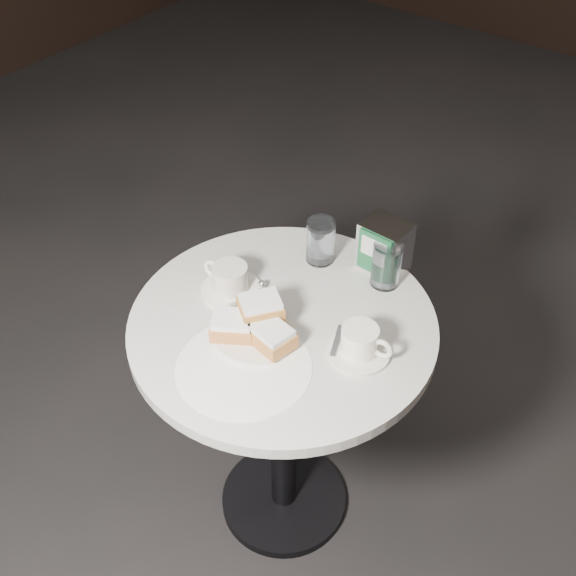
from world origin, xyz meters
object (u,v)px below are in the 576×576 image
(cafe_table, at_px, (283,379))
(coffee_cup_right, at_px, (360,343))
(coffee_cup_left, at_px, (230,281))
(water_glass_right, at_px, (386,265))
(beignet_plate, at_px, (255,327))
(water_glass_left, at_px, (321,242))
(napkin_dispenser, at_px, (384,246))

(cafe_table, relative_size, coffee_cup_right, 4.78)
(coffee_cup_left, bearing_deg, cafe_table, -3.45)
(water_glass_right, bearing_deg, coffee_cup_right, -71.24)
(beignet_plate, height_order, water_glass_left, water_glass_left)
(cafe_table, relative_size, beignet_plate, 3.35)
(beignet_plate, bearing_deg, coffee_cup_right, 25.03)
(coffee_cup_left, xyz_separation_m, water_glass_right, (0.27, 0.24, 0.02))
(water_glass_left, bearing_deg, coffee_cup_right, -39.75)
(water_glass_left, relative_size, water_glass_right, 1.01)
(coffee_cup_right, bearing_deg, water_glass_left, 132.36)
(coffee_cup_right, xyz_separation_m, water_glass_right, (-0.08, 0.23, 0.02))
(water_glass_left, bearing_deg, water_glass_right, 6.84)
(beignet_plate, relative_size, napkin_dispenser, 1.72)
(coffee_cup_right, xyz_separation_m, napkin_dispenser, (-0.11, 0.28, 0.03))
(beignet_plate, bearing_deg, water_glass_left, 97.98)
(beignet_plate, relative_size, coffee_cup_right, 1.43)
(cafe_table, distance_m, napkin_dispenser, 0.40)
(water_glass_left, xyz_separation_m, napkin_dispenser, (0.14, 0.07, 0.01))
(coffee_cup_right, distance_m, water_glass_right, 0.24)
(coffee_cup_left, distance_m, napkin_dispenser, 0.38)
(water_glass_left, bearing_deg, cafe_table, -75.44)
(beignet_plate, bearing_deg, coffee_cup_left, 149.81)
(napkin_dispenser, bearing_deg, coffee_cup_right, -66.00)
(coffee_cup_right, height_order, water_glass_left, water_glass_left)
(beignet_plate, distance_m, water_glass_left, 0.31)
(beignet_plate, height_order, coffee_cup_left, beignet_plate)
(water_glass_left, height_order, water_glass_right, water_glass_left)
(beignet_plate, bearing_deg, napkin_dispenser, 75.54)
(coffee_cup_left, relative_size, water_glass_right, 1.36)
(water_glass_left, bearing_deg, coffee_cup_left, -113.86)
(coffee_cup_left, distance_m, water_glass_left, 0.25)
(cafe_table, height_order, napkin_dispenser, napkin_dispenser)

